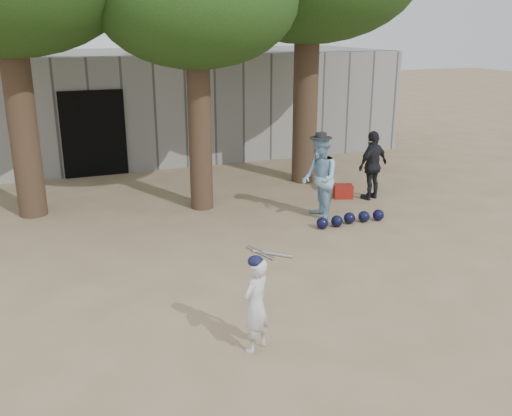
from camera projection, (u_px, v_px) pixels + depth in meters
name	position (u px, v px, depth m)	size (l,w,h in m)	color
ground	(243.00, 293.00, 8.38)	(70.00, 70.00, 0.00)	#937C5E
boy_player	(256.00, 305.00, 6.76)	(0.43, 0.29, 1.19)	silver
spectator_blue	(319.00, 179.00, 11.32)	(0.83, 0.64, 1.70)	#88B4D2
spectator_dark	(373.00, 165.00, 12.69)	(0.91, 0.38, 1.55)	black
red_bag	(343.00, 191.00, 12.95)	(0.42, 0.32, 0.30)	maroon
back_building	(124.00, 104.00, 17.08)	(16.00, 5.24, 3.00)	gray
helmet_row	(350.00, 219.00, 11.24)	(1.51, 0.30, 0.23)	black
bat_pile	(267.00, 253.00, 9.78)	(0.59, 0.74, 0.06)	silver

